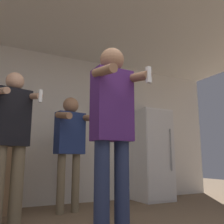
# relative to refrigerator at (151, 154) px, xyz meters

# --- Properties ---
(wall_back) EXTENTS (7.00, 0.06, 2.55)m
(wall_back) POSITION_rel_refrigerator_xyz_m (-1.87, 0.36, 0.46)
(wall_back) COLOR silver
(wall_back) RESTS_ON ground_plane
(ceiling_slab) EXTENTS (7.00, 3.49, 0.05)m
(ceiling_slab) POSITION_rel_refrigerator_xyz_m (-1.87, -1.15, 1.76)
(ceiling_slab) COLOR silver
(ceiling_slab) RESTS_ON wall_back
(refrigerator) EXTENTS (0.60, 0.69, 1.62)m
(refrigerator) POSITION_rel_refrigerator_xyz_m (0.00, 0.00, 0.00)
(refrigerator) COLOR white
(refrigerator) RESTS_ON ground_plane
(bottle_brown_liquor) EXTENTS (0.09, 0.09, 0.29)m
(bottle_brown_liquor) POSITION_rel_refrigerator_xyz_m (-2.50, 0.14, 0.26)
(bottle_brown_liquor) COLOR #194723
(bottle_brown_liquor) RESTS_ON counter
(person_woman_foreground) EXTENTS (0.43, 0.46, 1.76)m
(person_woman_foreground) POSITION_rel_refrigerator_xyz_m (-1.74, -1.87, 0.20)
(person_woman_foreground) COLOR navy
(person_woman_foreground) RESTS_ON ground_plane
(person_man_side) EXTENTS (0.49, 0.50, 1.72)m
(person_man_side) POSITION_rel_refrigerator_xyz_m (-2.50, -0.86, 0.14)
(person_man_side) COLOR #75664C
(person_man_side) RESTS_ON ground_plane
(person_spectator_back) EXTENTS (0.53, 0.53, 1.62)m
(person_spectator_back) POSITION_rel_refrigerator_xyz_m (-1.67, -0.39, 0.20)
(person_spectator_back) COLOR #75664C
(person_spectator_back) RESTS_ON ground_plane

